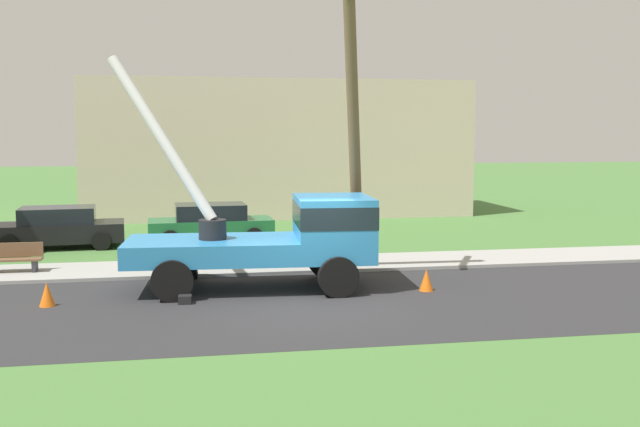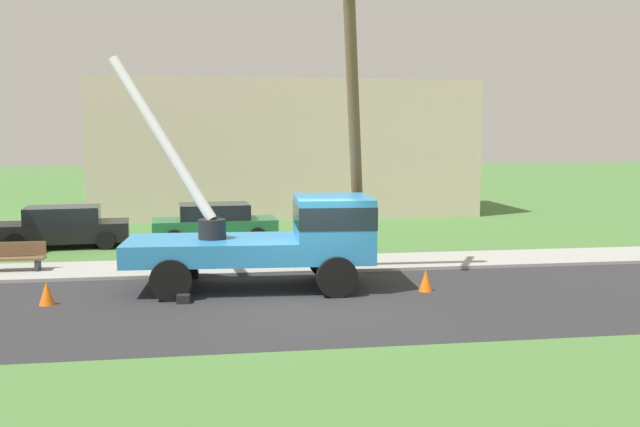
{
  "view_description": "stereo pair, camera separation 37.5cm",
  "coord_description": "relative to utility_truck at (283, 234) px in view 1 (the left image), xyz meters",
  "views": [
    {
      "loc": [
        -2.7,
        -16.22,
        4.0
      ],
      "look_at": [
        0.64,
        2.46,
        1.84
      ],
      "focal_mm": 40.41,
      "sensor_mm": 36.0,
      "label": 1
    },
    {
      "loc": [
        -2.33,
        -16.28,
        4.0
      ],
      "look_at": [
        0.64,
        2.46,
        1.84
      ],
      "focal_mm": 40.41,
      "sensor_mm": 36.0,
      "label": 2
    }
  ],
  "objects": [
    {
      "name": "ground_plane",
      "position": [
        0.42,
        10.11,
        -1.41
      ],
      "size": [
        120.0,
        120.0,
        0.0
      ],
      "primitive_type": "plane",
      "color": "#477538"
    },
    {
      "name": "road_asphalt",
      "position": [
        0.42,
        -1.89,
        -1.4
      ],
      "size": [
        80.0,
        7.06,
        0.01
      ],
      "primitive_type": "cube",
      "color": "#2B2B2D",
      "rests_on": "ground"
    },
    {
      "name": "sidewalk_strip",
      "position": [
        0.42,
        2.9,
        -1.36
      ],
      "size": [
        80.0,
        2.52,
        0.1
      ],
      "primitive_type": "cube",
      "color": "#9E9E99",
      "rests_on": "ground"
    },
    {
      "name": "utility_truck",
      "position": [
        0.0,
        0.0,
        0.0
      ],
      "size": [
        6.75,
        3.21,
        5.98
      ],
      "color": "#2D84C6",
      "rests_on": "ground"
    },
    {
      "name": "leaning_utility_pole",
      "position": [
        2.1,
        1.22,
        3.08
      ],
      "size": [
        1.39,
        3.09,
        8.74
      ],
      "color": "brown",
      "rests_on": "ground"
    },
    {
      "name": "traffic_cone_ahead",
      "position": [
        3.52,
        -1.0,
        -1.13
      ],
      "size": [
        0.36,
        0.36,
        0.56
      ],
      "primitive_type": "cone",
      "color": "orange",
      "rests_on": "ground"
    },
    {
      "name": "traffic_cone_behind",
      "position": [
        -5.61,
        -1.02,
        -1.13
      ],
      "size": [
        0.36,
        0.36,
        0.56
      ],
      "primitive_type": "cone",
      "color": "orange",
      "rests_on": "ground"
    },
    {
      "name": "traffic_cone_curbside",
      "position": [
        1.66,
        1.12,
        -1.13
      ],
      "size": [
        0.36,
        0.36,
        0.56
      ],
      "primitive_type": "cone",
      "color": "orange",
      "rests_on": "ground"
    },
    {
      "name": "parked_sedan_black",
      "position": [
        -6.85,
        7.74,
        -0.7
      ],
      "size": [
        4.54,
        2.27,
        1.42
      ],
      "color": "black",
      "rests_on": "ground"
    },
    {
      "name": "parked_sedan_green",
      "position": [
        -1.63,
        7.91,
        -0.7
      ],
      "size": [
        4.49,
        2.17,
        1.42
      ],
      "color": "#1E6638",
      "rests_on": "ground"
    },
    {
      "name": "park_bench",
      "position": [
        -7.26,
        2.96,
        -0.95
      ],
      "size": [
        1.6,
        0.45,
        0.9
      ],
      "color": "brown",
      "rests_on": "ground"
    },
    {
      "name": "lowrise_building_backdrop",
      "position": [
        1.88,
        17.07,
        1.79
      ],
      "size": [
        18.0,
        6.0,
        6.4
      ],
      "primitive_type": "cube",
      "color": "beige",
      "rests_on": "ground"
    }
  ]
}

